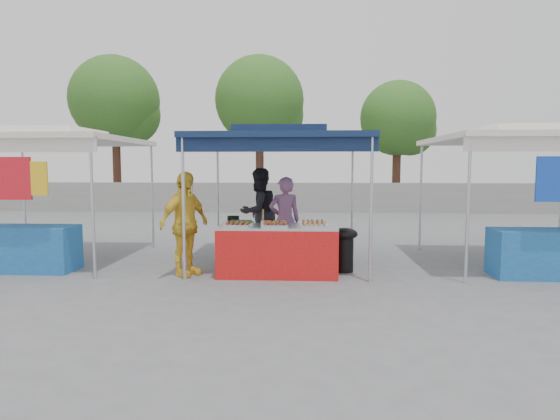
{
  "coord_description": "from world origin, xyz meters",
  "views": [
    {
      "loc": [
        0.45,
        -7.91,
        1.84
      ],
      "look_at": [
        0.0,
        0.6,
        1.05
      ],
      "focal_mm": 30.0,
      "sensor_mm": 36.0,
      "label": 1
    }
  ],
  "objects_px": {
    "cooking_pot": "(233,220)",
    "wok_burner": "(344,246)",
    "helper_man": "(259,212)",
    "vendor_table": "(278,250)",
    "vendor_woman": "(285,220)",
    "customer_person": "(185,224)"
  },
  "relations": [
    {
      "from": "wok_burner",
      "to": "customer_person",
      "type": "xyz_separation_m",
      "value": [
        -2.72,
        -0.44,
        0.42
      ]
    },
    {
      "from": "vendor_table",
      "to": "vendor_woman",
      "type": "bearing_deg",
      "value": 85.99
    },
    {
      "from": "vendor_table",
      "to": "wok_burner",
      "type": "bearing_deg",
      "value": 16.43
    },
    {
      "from": "wok_burner",
      "to": "helper_man",
      "type": "xyz_separation_m",
      "value": [
        -1.64,
        1.38,
        0.44
      ]
    },
    {
      "from": "vendor_table",
      "to": "helper_man",
      "type": "relative_size",
      "value": 1.1
    },
    {
      "from": "vendor_table",
      "to": "helper_man",
      "type": "height_order",
      "value": "helper_man"
    },
    {
      "from": "cooking_pot",
      "to": "wok_burner",
      "type": "bearing_deg",
      "value": 0.61
    },
    {
      "from": "wok_burner",
      "to": "customer_person",
      "type": "height_order",
      "value": "customer_person"
    },
    {
      "from": "vendor_woman",
      "to": "helper_man",
      "type": "relative_size",
      "value": 0.91
    },
    {
      "from": "customer_person",
      "to": "helper_man",
      "type": "bearing_deg",
      "value": 1.46
    },
    {
      "from": "helper_man",
      "to": "vendor_woman",
      "type": "bearing_deg",
      "value": 84.7
    },
    {
      "from": "customer_person",
      "to": "vendor_woman",
      "type": "bearing_deg",
      "value": -23.52
    },
    {
      "from": "wok_burner",
      "to": "customer_person",
      "type": "relative_size",
      "value": 0.44
    },
    {
      "from": "wok_burner",
      "to": "vendor_woman",
      "type": "height_order",
      "value": "vendor_woman"
    },
    {
      "from": "vendor_table",
      "to": "helper_man",
      "type": "distance_m",
      "value": 1.85
    },
    {
      "from": "wok_burner",
      "to": "helper_man",
      "type": "bearing_deg",
      "value": 139.86
    },
    {
      "from": "cooking_pot",
      "to": "wok_burner",
      "type": "relative_size",
      "value": 0.27
    },
    {
      "from": "customer_person",
      "to": "cooking_pot",
      "type": "bearing_deg",
      "value": -29.15
    },
    {
      "from": "helper_man",
      "to": "customer_person",
      "type": "relative_size",
      "value": 1.03
    },
    {
      "from": "wok_burner",
      "to": "helper_man",
      "type": "relative_size",
      "value": 0.43
    },
    {
      "from": "vendor_table",
      "to": "customer_person",
      "type": "bearing_deg",
      "value": -176.37
    },
    {
      "from": "cooking_pot",
      "to": "helper_man",
      "type": "bearing_deg",
      "value": 77.34
    }
  ]
}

